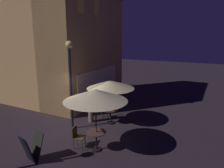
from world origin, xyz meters
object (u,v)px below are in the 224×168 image
Objects in this scene: street_lamp_near_corner at (70,67)px; patio_umbrella_1 at (111,84)px; cafe_chair_1 at (105,109)px; menu_sandwich_board at (32,148)px; cafe_table_1 at (111,113)px; patio_umbrella_0 at (96,95)px; cafe_chair_0 at (77,135)px; patron_standing_0 at (91,105)px; cafe_table_0 at (96,137)px.

patio_umbrella_1 is (1.39, -1.32, -0.93)m from street_lamp_near_corner.
menu_sandwich_board is at bearing -53.83° from cafe_chair_1.
cafe_chair_1 is at bearing 50.58° from cafe_table_1.
patio_umbrella_0 is 1.86m from cafe_chair_0.
cafe_table_1 is at bearing 0.00° from patio_umbrella_1.
patio_umbrella_0 reaches higher than cafe_chair_0.
patio_umbrella_1 is 2.72× the size of cafe_chair_1.
cafe_chair_1 is at bearing -165.09° from patron_standing_0.
street_lamp_near_corner is at bearing 24.41° from patron_standing_0.
cafe_table_0 is at bearing -119.44° from street_lamp_near_corner.
patio_umbrella_1 is at bearing -0.00° from cafe_chair_1.
menu_sandwich_board is 4.31m from cafe_table_1.
cafe_chair_0 is (-2.72, 0.06, -1.50)m from patio_umbrella_1.
menu_sandwich_board is 1.34× the size of cafe_table_0.
patron_standing_0 is (1.10, -0.33, -2.08)m from street_lamp_near_corner.
menu_sandwich_board is 0.43× the size of patio_umbrella_1.
patio_umbrella_1 reaches higher than cafe_table_1.
patio_umbrella_0 reaches higher than cafe_chair_1.
street_lamp_near_corner reaches higher than patio_umbrella_1.
street_lamp_near_corner is at bearing 60.56° from cafe_table_0.
cafe_table_1 is 0.92× the size of cafe_chair_1.
patio_umbrella_0 reaches higher than cafe_table_0.
cafe_chair_0 is (1.50, -0.81, 0.01)m from menu_sandwich_board.
cafe_table_1 is 2.72m from cafe_chair_0.
cafe_table_1 is at bearing 147.37° from patron_standing_0.
cafe_table_0 is 0.86× the size of cafe_chair_0.
menu_sandwich_board is at bearing 136.61° from patio_umbrella_0.
patron_standing_0 is (2.25, 1.71, -1.33)m from patio_umbrella_0.
cafe_chair_0 is 1.02× the size of cafe_chair_1.
cafe_chair_0 is at bearing 62.01° from patron_standing_0.
patio_umbrella_0 is (0.00, -0.00, 1.65)m from cafe_table_0.
cafe_chair_1 reaches higher than cafe_table_0.
cafe_table_1 is at bearing 15.81° from patio_umbrella_0.
cafe_table_1 is 0.46× the size of patron_standing_0.
patio_umbrella_0 is (-1.15, -2.04, -0.75)m from street_lamp_near_corner.
cafe_table_0 is 0.44× the size of patron_standing_0.
patron_standing_0 is (-0.29, 0.99, 0.32)m from cafe_table_1.
patio_umbrella_1 reaches higher than cafe_chair_0.
cafe_table_1 is 0.90× the size of cafe_chair_0.
patio_umbrella_0 is at bearing -164.19° from patio_umbrella_1.
menu_sandwich_board is 2.87m from patio_umbrella_0.
cafe_chair_1 is at bearing 50.58° from patio_umbrella_1.
street_lamp_near_corner is 5.21× the size of cafe_table_1.
patio_umbrella_0 reaches higher than menu_sandwich_board.
cafe_table_0 is 1.65m from patio_umbrella_0.
menu_sandwich_board is 1.18× the size of cafe_chair_1.
patron_standing_0 is (2.25, 1.71, 0.32)m from cafe_table_0.
patio_umbrella_1 reaches higher than cafe_chair_1.
patron_standing_0 is (-0.29, 0.99, -1.15)m from patio_umbrella_1.
cafe_table_1 is 0.32× the size of patio_umbrella_0.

